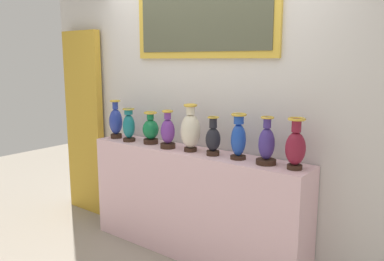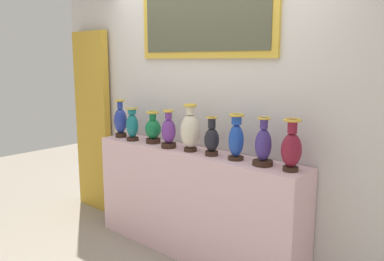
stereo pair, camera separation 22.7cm
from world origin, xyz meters
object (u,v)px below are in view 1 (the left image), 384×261
Objects in this scene: vase_cobalt at (116,122)px; vase_teal at (129,126)px; vase_onyx at (213,139)px; vase_sapphire at (238,138)px; vase_violet at (168,132)px; vase_ivory at (190,130)px; vase_burgundy at (295,147)px; vase_emerald at (151,130)px; vase_indigo at (266,145)px.

vase_cobalt reaches higher than vase_teal.
vase_onyx is 0.24m from vase_sapphire.
vase_ivory is at bearing 6.53° from vase_violet.
vase_burgundy is at bearing -0.76° from vase_sapphire.
vase_violet reaches higher than vase_emerald.
vase_sapphire is at bearing 0.73° from vase_cobalt.
vase_ivory is 0.97m from vase_burgundy.
vase_sapphire is (0.48, 0.02, -0.01)m from vase_ivory.
vase_cobalt reaches higher than vase_emerald.
vase_ivory is (0.97, -0.00, 0.02)m from vase_cobalt.
vase_onyx is 0.49m from vase_indigo.
vase_cobalt is 1.94m from vase_burgundy.
vase_teal reaches higher than vase_emerald.
vase_onyx is at bearing -0.02° from vase_cobalt.
vase_indigo is at bearing 2.50° from vase_violet.
vase_ivory reaches higher than vase_burgundy.
vase_ivory is 0.24m from vase_onyx.
vase_sapphire is 0.98× the size of vase_burgundy.
vase_ivory is at bearing -2.42° from vase_emerald.
vase_cobalt reaches higher than vase_onyx.
vase_indigo is (1.23, -0.01, 0.02)m from vase_emerald.
vase_ivory reaches higher than vase_violet.
vase_emerald is 0.98m from vase_sapphire.
vase_emerald is 1.47m from vase_burgundy.
vase_teal is 1.48m from vase_indigo.
vase_ivory reaches higher than vase_emerald.
vase_onyx is (0.24, 0.00, -0.05)m from vase_ivory.
vase_ivory is (0.75, 0.03, 0.03)m from vase_teal.
vase_emerald is 0.51m from vase_ivory.
vase_teal is at bearing -178.47° from vase_burgundy.
vase_burgundy is (0.73, 0.01, 0.03)m from vase_onyx.
vase_ivory is at bearing -0.08° from vase_cobalt.
vase_burgundy is at bearing 0.79° from vase_ivory.
vase_violet is 0.93× the size of vase_sapphire.
vase_ivory reaches higher than vase_indigo.
vase_indigo is (1.48, 0.05, -0.00)m from vase_teal.
vase_teal is 1.06× the size of vase_emerald.
vase_emerald is at bearing 179.93° from vase_sapphire.
vase_sapphire is (0.72, 0.05, 0.03)m from vase_violet.
vase_burgundy is (0.49, -0.01, -0.00)m from vase_sapphire.
vase_burgundy is at bearing 1.94° from vase_violet.
vase_sapphire is 0.26m from vase_indigo.
vase_violet is 0.94× the size of vase_indigo.
vase_sapphire is 0.49m from vase_burgundy.
vase_onyx is 0.73m from vase_burgundy.
vase_onyx is (1.22, -0.00, -0.03)m from vase_cobalt.
vase_ivory is at bearing -179.77° from vase_onyx.
vase_indigo is at bearing -1.14° from vase_sapphire.
vase_teal is 0.78× the size of vase_ivory.
vase_cobalt is 1.04× the size of vase_sapphire.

